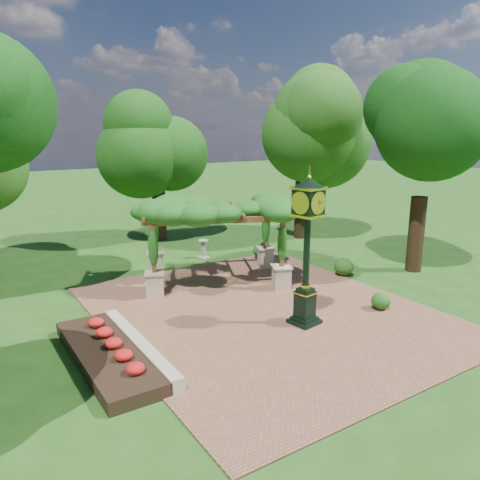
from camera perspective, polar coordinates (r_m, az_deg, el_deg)
ground at (r=15.22m, az=5.19°, el=-9.97°), size 120.00×120.00×0.00m
brick_plaza at (r=15.94m, az=2.96°, el=-8.72°), size 10.00×12.00×0.04m
border_wall at (r=13.48m, az=-12.19°, el=-12.55°), size 0.35×5.00×0.40m
flower_bed at (r=13.25m, az=-15.92°, el=-13.37°), size 1.50×5.00×0.36m
pedestal_clock at (r=14.28m, az=8.20°, el=0.18°), size 1.06×1.06×4.66m
pergola at (r=18.31m, az=-3.12°, el=3.47°), size 6.43×5.34×3.47m
sundial at (r=22.20m, az=-4.47°, el=-1.25°), size 0.63×0.63×0.88m
shrub_front at (r=16.69m, az=16.80°, el=-7.12°), size 0.82×0.82×0.58m
shrub_mid at (r=20.00m, az=12.53°, el=-3.19°), size 0.93×0.93×0.72m
shrub_back at (r=21.99m, az=2.73°, el=-1.25°), size 0.97×0.97×0.79m
tree_north at (r=25.60m, az=-10.15°, el=11.49°), size 4.07×4.07×7.62m
tree_east_far at (r=25.90m, az=7.76°, el=13.60°), size 4.76×4.76×8.90m
tree_east_near at (r=20.84m, az=21.64°, el=11.71°), size 4.17×4.17×8.34m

